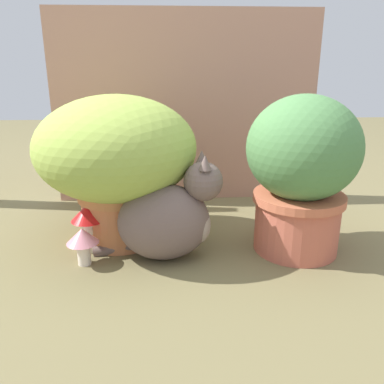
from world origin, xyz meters
The scene contains 7 objects.
ground_plane centered at (0.00, 0.00, 0.00)m, with size 6.00×6.00×0.00m, color brown.
cardboard_backdrop centered at (0.07, 0.52, 0.37)m, with size 1.03×0.03×0.73m, color tan.
grass_planter centered at (-0.16, 0.11, 0.27)m, with size 0.48×0.48×0.45m.
leafy_planter centered at (0.37, 0.02, 0.25)m, with size 0.32×0.32×0.46m.
cat centered at (0.00, -0.01, 0.12)m, with size 0.38×0.19×0.32m.
mushroom_ornament_pink centered at (-0.24, -0.04, 0.08)m, with size 0.09×0.09×0.11m.
mushroom_ornament_red centered at (-0.24, 0.04, 0.10)m, with size 0.10×0.10×0.15m.
Camera 1 is at (0.00, -1.03, 0.53)m, focal length 36.33 mm.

